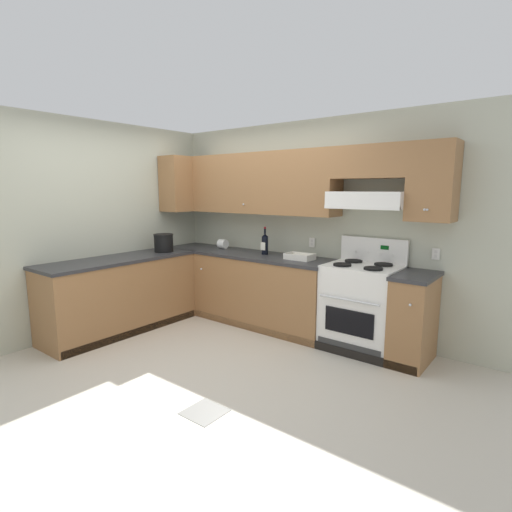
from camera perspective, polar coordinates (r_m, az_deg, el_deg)
The scene contains 11 objects.
ground_plane at distance 4.42m, azimuth -9.09°, elevation -13.69°, with size 7.04×7.04×0.00m, color beige.
floor_accent_tile at distance 3.40m, azimuth -7.31°, elevation -21.08°, with size 0.30×0.30×0.01m, color slate.
wall_back at distance 5.01m, azimuth 6.57°, elevation 6.56°, with size 4.68×0.57×2.55m.
wall_left at distance 5.48m, azimuth -19.13°, elevation 4.86°, with size 0.47×4.00×2.55m.
counter_back_run at distance 5.17m, azimuth 0.71°, elevation -4.85°, with size 3.60×0.65×0.91m.
counter_left_run at distance 5.21m, azimuth -18.67°, elevation -5.23°, with size 0.63×1.91×0.91m.
stove at distance 4.51m, azimuth 14.72°, elevation -6.94°, with size 0.76×0.62×1.20m.
wine_bottle at distance 5.08m, azimuth 1.27°, elevation 1.79°, with size 0.08×0.08×0.35m.
bowl at distance 4.76m, azimuth 6.23°, elevation -0.20°, with size 0.33×0.22×0.07m.
bucket at distance 5.43m, azimuth -13.00°, elevation 1.88°, with size 0.26×0.26×0.24m.
paper_towel_roll at distance 5.62m, azimuth -4.75°, elevation 1.71°, with size 0.12×0.13×0.13m.
Camera 1 is at (3.00, -2.74, 1.73)m, focal length 28.15 mm.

